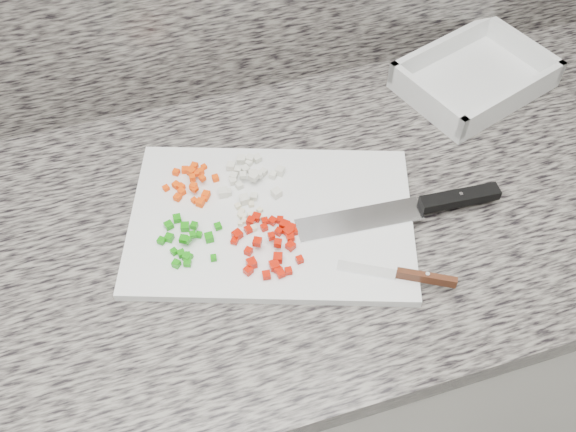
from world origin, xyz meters
name	(u,v)px	position (x,y,z in m)	size (l,w,h in m)	color
cabinet	(222,369)	(0.00, 1.44, 0.43)	(3.92, 0.62, 0.86)	silver
countertop	(197,243)	(0.00, 1.44, 0.88)	(3.96, 0.64, 0.04)	slate
cutting_board	(271,220)	(0.11, 1.43, 0.91)	(0.42, 0.28, 0.01)	silver
carrot_pile	(192,183)	(0.02, 1.52, 0.92)	(0.09, 0.09, 0.02)	#F14105
onion_pile	(249,177)	(0.10, 1.51, 0.92)	(0.11, 0.10, 0.02)	beige
green_pepper_pile	(186,241)	(-0.02, 1.42, 0.92)	(0.10, 0.09, 0.02)	#15820B
red_pepper_pile	(270,243)	(0.10, 1.38, 0.92)	(0.10, 0.12, 0.02)	#B31102
garlic_pile	(248,215)	(0.08, 1.44, 0.92)	(0.04, 0.06, 0.01)	beige
chef_knife	(426,205)	(0.34, 1.38, 0.92)	(0.32, 0.06, 0.02)	silver
paring_knife	(411,276)	(0.27, 1.27, 0.92)	(0.15, 0.09, 0.02)	silver
tray	(474,79)	(0.55, 1.62, 0.92)	(0.30, 0.25, 0.05)	silver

